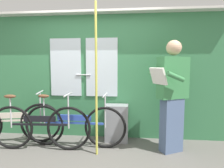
% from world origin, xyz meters
% --- Properties ---
extents(ground_plane, '(6.05, 3.95, 0.04)m').
position_xyz_m(ground_plane, '(0.00, 0.00, -0.02)').
color(ground_plane, '#56544F').
extents(train_door_wall, '(5.05, 0.28, 2.38)m').
position_xyz_m(train_door_wall, '(-0.01, 1.17, 1.24)').
color(train_door_wall, '#387A4C').
rests_on(train_door_wall, ground_plane).
extents(bicycle_near_door, '(1.70, 0.44, 0.94)m').
position_xyz_m(bicycle_near_door, '(-0.79, 0.46, 0.39)').
color(bicycle_near_door, black).
rests_on(bicycle_near_door, ground_plane).
extents(bicycle_leaning_behind, '(1.78, 0.44, 0.92)m').
position_xyz_m(bicycle_leaning_behind, '(-0.26, 0.63, 0.38)').
color(bicycle_leaning_behind, black).
rests_on(bicycle_leaning_behind, ground_plane).
extents(bicycle_by_pole, '(1.70, 0.54, 0.93)m').
position_xyz_m(bicycle_by_pole, '(-1.42, 0.65, 0.38)').
color(bicycle_by_pole, black).
rests_on(bicycle_by_pole, ground_plane).
extents(passenger_reading_newspaper, '(0.64, 0.60, 1.79)m').
position_xyz_m(passenger_reading_newspaper, '(1.35, 0.61, 0.95)').
color(passenger_reading_newspaper, slate).
rests_on(passenger_reading_newspaper, ground_plane).
extents(trash_bin_by_wall, '(0.42, 0.28, 0.67)m').
position_xyz_m(trash_bin_by_wall, '(0.45, 0.95, 0.34)').
color(trash_bin_by_wall, gray).
rests_on(trash_bin_by_wall, ground_plane).
extents(handrail_pole, '(0.04, 0.04, 2.34)m').
position_xyz_m(handrail_pole, '(0.18, 0.38, 1.17)').
color(handrail_pole, '#C6C14C').
rests_on(handrail_pole, ground_plane).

